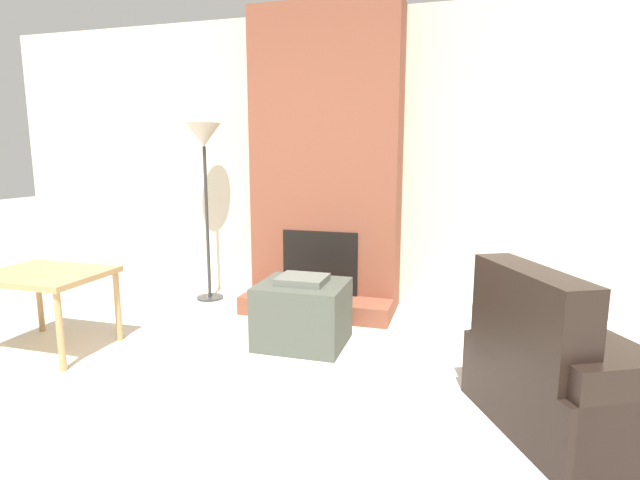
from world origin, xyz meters
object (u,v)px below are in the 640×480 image
at_px(armchair, 567,379).
at_px(side_table, 46,281).
at_px(ottoman, 303,313).
at_px(floor_lamp_left, 204,148).

xyz_separation_m(armchair, side_table, (-3.31, 0.10, 0.24)).
distance_m(ottoman, side_table, 1.81).
bearing_deg(side_table, floor_lamp_left, 71.63).
relative_size(ottoman, side_table, 0.78).
relative_size(ottoman, armchair, 0.52).
relative_size(ottoman, floor_lamp_left, 0.38).
xyz_separation_m(ottoman, floor_lamp_left, (-1.21, 0.84, 1.18)).
relative_size(armchair, floor_lamp_left, 0.72).
height_order(ottoman, side_table, side_table).
xyz_separation_m(ottoman, side_table, (-1.69, -0.59, 0.26)).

